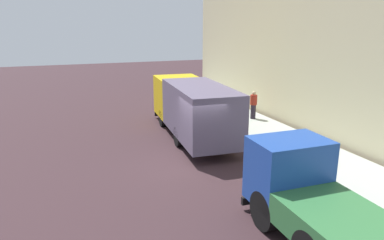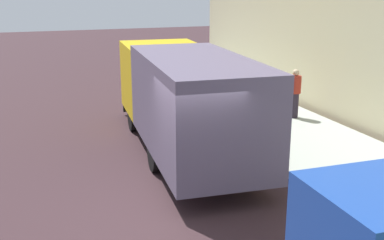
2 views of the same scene
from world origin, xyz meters
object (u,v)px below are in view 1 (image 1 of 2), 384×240
Objects in this scene: large_utility_truck at (192,106)px; traffic_cone_orange at (196,104)px; small_flatbed_truck at (312,199)px; pedestrian_third at (253,104)px; pedestrian_walking at (214,104)px; pedestrian_standing at (205,99)px.

large_utility_truck reaches higher than traffic_cone_orange.
small_flatbed_truck is 11.57m from pedestrian_third.
large_utility_truck is 4.55m from pedestrian_third.
large_utility_truck is at bearing 89.73° from small_flatbed_truck.
large_utility_truck is 5.23m from traffic_cone_orange.
pedestrian_walking reaches higher than traffic_cone_orange.
pedestrian_third is 4.03m from traffic_cone_orange.
pedestrian_walking is at bearing -0.74° from pedestrian_third.
pedestrian_walking is at bearing 79.38° from small_flatbed_truck.
traffic_cone_orange is at bearing 70.58° from large_utility_truck.
pedestrian_third is at bearing 68.11° from small_flatbed_truck.
pedestrian_standing reaches higher than pedestrian_third.
large_utility_truck reaches higher than pedestrian_third.
small_flatbed_truck is 12.89m from pedestrian_standing.
large_utility_truck reaches higher than pedestrian_standing.
pedestrian_walking is at bearing 56.81° from pedestrian_standing.
small_flatbed_truck is 7.02× the size of traffic_cone_orange.
pedestrian_walking is 2.56× the size of traffic_cone_orange.
traffic_cone_orange is at bearing -39.62° from pedestrian_third.
traffic_cone_orange is (-0.07, 2.65, -0.58)m from pedestrian_walking.
pedestrian_third is at bearing -55.96° from traffic_cone_orange.
pedestrian_standing is (2.16, 3.41, -0.49)m from large_utility_truck.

